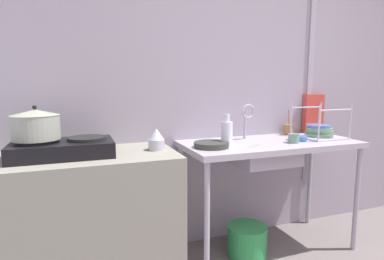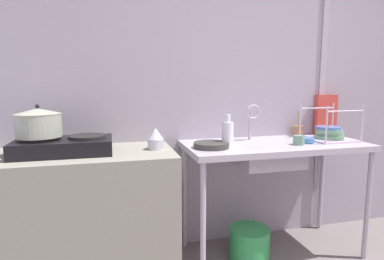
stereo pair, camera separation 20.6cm
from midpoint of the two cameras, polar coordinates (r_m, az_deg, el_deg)
The scene contains 17 objects.
wall_back at distance 2.64m, azimuth 15.70°, elevation 8.71°, with size 5.25×0.10×2.57m, color #9E95A5.
wall_metal_strip at distance 2.88m, azimuth 24.94°, elevation 10.75°, with size 0.05×0.01×2.06m, color #ABA4B3.
counter_concrete at distance 2.12m, azimuth -18.54°, elevation -15.30°, with size 1.28×0.58×0.84m, color gray.
counter_sink at distance 2.35m, azimuth 17.36°, elevation -3.98°, with size 1.31×0.58×0.84m.
stove at distance 1.98m, azimuth -19.73°, elevation -2.72°, with size 0.56×0.34×0.11m.
pot_on_left_burner at distance 1.98m, azimuth -23.79°, elevation 1.23°, with size 0.26×0.26×0.19m.
percolator at distance 2.00m, azimuth -3.81°, elevation -1.65°, with size 0.10×0.10×0.14m.
sink_basin at distance 2.27m, azimuth 16.10°, elevation -4.43°, with size 0.43×0.36×0.15m, color #ABA4B3.
faucet at distance 2.37m, azimuth 13.46°, elevation 2.53°, with size 0.11×0.07×0.27m.
frying_pan at distance 2.06m, azimuth 6.41°, elevation -2.80°, with size 0.24×0.24×0.04m, color #31312D.
dish_rack at distance 2.60m, azimuth 25.99°, elevation -0.61°, with size 0.32×0.33×0.27m.
cup_by_rack at distance 2.31m, azimuth 21.50°, elevation -1.76°, with size 0.08×0.08×0.07m, color slate.
small_bowl_on_drainboard at distance 2.43m, azimuth 22.32°, elevation -1.72°, with size 0.14×0.14×0.04m, color #4577B9.
bottle_by_sink at distance 2.11m, azimuth 9.35°, elevation -0.65°, with size 0.08×0.08×0.22m.
cereal_box at distance 2.87m, azimuth 25.28°, elevation 2.54°, with size 0.18×0.05×0.33m, color #C84035.
utensil_jar at distance 2.71m, azimuth 21.03°, elevation -0.12°, with size 0.09×0.09×0.21m.
bucket_on_floor at distance 2.44m, azimuth 13.02°, elevation -19.72°, with size 0.29×0.29×0.23m, color #2C934A.
Camera 2 is at (-1.23, -0.42, 1.24)m, focal length 28.99 mm.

